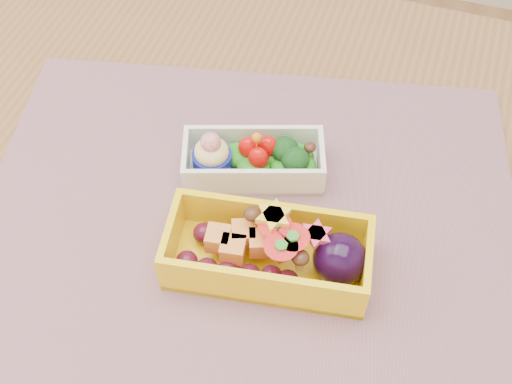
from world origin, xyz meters
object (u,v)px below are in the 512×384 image
(placemat, at_px, (248,216))
(bento_white, at_px, (253,160))
(table, at_px, (286,270))
(bento_yellow, at_px, (272,252))

(placemat, distance_m, bento_white, 0.06)
(table, height_order, bento_white, bento_white)
(bento_white, height_order, bento_yellow, bento_yellow)
(table, height_order, placemat, placemat)
(placemat, xyz_separation_m, bento_yellow, (0.04, -0.05, 0.03))
(table, relative_size, bento_white, 7.48)
(bento_yellow, bearing_deg, bento_white, 108.62)
(bento_white, xyz_separation_m, bento_yellow, (0.06, -0.11, 0.01))
(table, bearing_deg, placemat, -170.10)
(table, distance_m, bento_yellow, 0.14)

